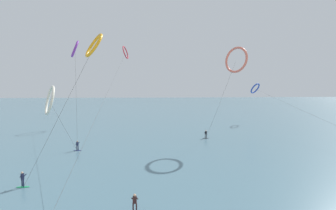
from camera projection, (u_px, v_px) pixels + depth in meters
sea_water at (157, 107)px, 114.87m from camera, size 400.00×200.00×0.08m
surfer_emerald at (23, 180)px, 23.50m from camera, size 1.40×0.71×1.70m
surfer_charcoal at (206, 135)px, 45.69m from camera, size 1.40×0.73×1.70m
surfer_navy at (77, 146)px, 36.91m from camera, size 1.40×0.72×1.70m
surfer_magenta at (135, 205)px, 18.68m from camera, size 1.40×0.59×1.70m
kite_violet at (75, 49)px, 41.01m from camera, size 3.12×7.53×19.35m
kite_ivory at (50, 100)px, 33.94m from camera, size 5.08×4.77×11.01m
kite_crimson at (125, 53)px, 67.04m from camera, size 2.08×54.62×23.13m
kite_coral at (236, 60)px, 42.84m from camera, size 7.05×4.80×18.54m
kite_cobalt at (255, 88)px, 67.10m from camera, size 4.28×50.56×11.89m
kite_amber at (94, 45)px, 26.20m from camera, size 8.70×5.48×17.22m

